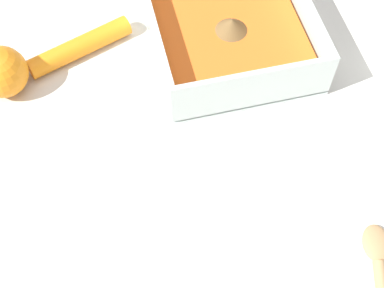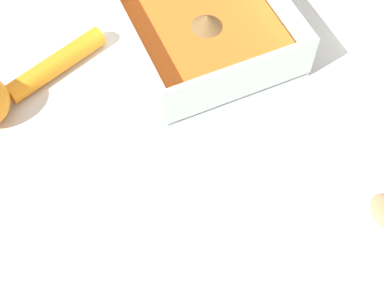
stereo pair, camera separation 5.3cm
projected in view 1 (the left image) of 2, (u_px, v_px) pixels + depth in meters
The scene contains 3 objects.
ground_plane at pixel (220, 69), 0.66m from camera, with size 4.00×4.00×0.00m, color beige.
square_dish at pixel (230, 38), 0.66m from camera, with size 0.19×0.19×0.07m.
lemon_squeezer at pixel (24, 65), 0.63m from camera, with size 0.19×0.10×0.06m.
Camera 1 is at (-0.13, -0.40, 0.52)m, focal length 50.00 mm.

